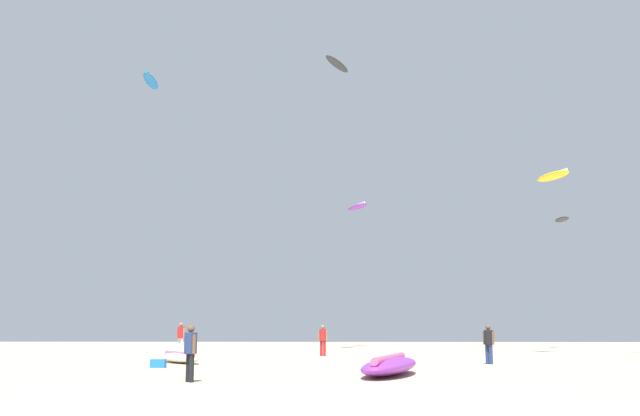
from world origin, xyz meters
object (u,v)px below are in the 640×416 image
kite_grounded_near (179,358)px  cooler_box (158,364)px  person_left (323,338)px  person_right (489,341)px  kite_grounded_mid (390,366)px  kite_aloft_2 (562,219)px  kite_aloft_3 (337,64)px  kite_aloft_5 (151,81)px  person_foreground (190,348)px  kite_aloft_6 (357,207)px  kite_aloft_0 (553,176)px  person_midground (181,335)px

kite_grounded_near → cooler_box: size_ratio=7.09×
person_left → person_right: bearing=-118.6°
kite_grounded_mid → kite_aloft_2: bearing=62.7°
kite_aloft_3 → kite_aloft_5: kite_aloft_5 is taller
person_foreground → kite_grounded_mid: 6.53m
kite_aloft_6 → kite_grounded_near: bearing=-109.2°
person_left → kite_grounded_near: size_ratio=0.41×
person_right → kite_aloft_2: bearing=19.5°
person_foreground → person_right: bearing=-174.9°
kite_grounded_near → kite_aloft_2: kite_aloft_2 is taller
person_left → person_right: size_ratio=1.01×
person_right → kite_aloft_0: 15.37m
person_left → kite_aloft_2: bearing=-34.1°
person_midground → person_right: bearing=-94.7°
person_right → kite_aloft_2: kite_aloft_2 is taller
cooler_box → kite_aloft_0: size_ratio=0.18×
person_foreground → kite_aloft_3: 31.73m
person_right → kite_aloft_0: bearing=14.4°
person_midground → person_right: 19.17m
person_left → kite_grounded_near: (-5.99, -7.65, -0.73)m
person_foreground → kite_aloft_2: (19.93, 30.37, 8.18)m
kite_grounded_near → kite_aloft_5: kite_aloft_5 is taller
kite_grounded_near → kite_aloft_0: bearing=27.1°
person_right → kite_aloft_3: bearing=67.4°
kite_aloft_2 → kite_aloft_3: (-15.96, -4.70, 10.04)m
kite_grounded_near → kite_aloft_6: bearing=70.8°
person_right → kite_aloft_6: (-4.97, 24.22, 9.84)m
kite_grounded_mid → kite_aloft_5: size_ratio=1.41×
person_midground → cooler_box: person_midground is taller
kite_aloft_0 → kite_aloft_2: (3.35, 9.62, -1.13)m
kite_grounded_mid → kite_aloft_3: kite_aloft_3 is taller
person_midground → person_left: bearing=-78.0°
cooler_box → kite_aloft_3: kite_aloft_3 is taller
person_left → person_right: 10.99m
kite_grounded_mid → kite_grounded_near: bearing=137.4°
kite_grounded_mid → kite_aloft_5: bearing=118.4°
person_right → kite_aloft_6: bearing=56.5°
person_midground → kite_aloft_0: size_ratio=0.59×
cooler_box → kite_aloft_0: bearing=35.2°
kite_aloft_6 → kite_aloft_5: bearing=179.5°
cooler_box → kite_aloft_0: (19.32, 13.65, 10.08)m
person_foreground → person_midground: size_ratio=0.88×
kite_grounded_near → cooler_box: kite_grounded_near is taller
kite_grounded_near → kite_grounded_mid: size_ratio=0.71×
cooler_box → kite_aloft_6: size_ratio=0.18×
person_midground → kite_aloft_3: kite_aloft_3 is taller
kite_grounded_mid → kite_aloft_5: 41.59m
kite_aloft_0 → person_foreground: bearing=-128.6°
kite_grounded_mid → person_left: bearing=99.4°
kite_grounded_near → cooler_box: 3.75m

